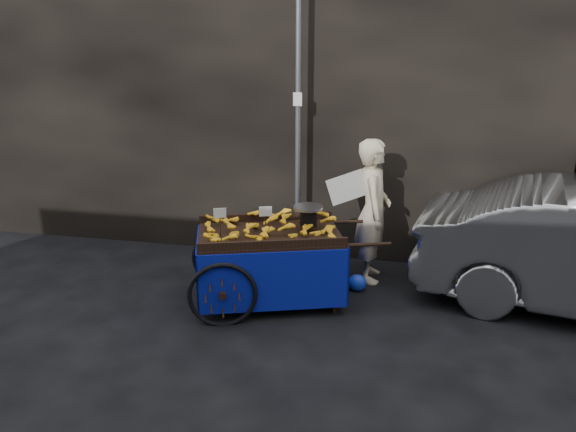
# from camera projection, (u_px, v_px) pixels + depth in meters

# --- Properties ---
(ground) EXTENTS (80.00, 80.00, 0.00)m
(ground) POSITION_uv_depth(u_px,v_px,m) (255.00, 298.00, 7.23)
(ground) COLOR black
(ground) RESTS_ON ground
(building_wall) EXTENTS (13.50, 2.00, 5.00)m
(building_wall) POSITION_uv_depth(u_px,v_px,m) (320.00, 84.00, 8.81)
(building_wall) COLOR black
(building_wall) RESTS_ON ground
(street_pole) EXTENTS (0.12, 0.10, 4.00)m
(street_pole) POSITION_uv_depth(u_px,v_px,m) (298.00, 128.00, 7.77)
(street_pole) COLOR slate
(street_pole) RESTS_ON ground
(banana_cart) EXTENTS (2.63, 1.78, 1.31)m
(banana_cart) POSITION_uv_depth(u_px,v_px,m) (265.00, 241.00, 6.93)
(banana_cart) COLOR black
(banana_cart) RESTS_ON ground
(vendor) EXTENTS (0.89, 0.75, 1.96)m
(vendor) POSITION_uv_depth(u_px,v_px,m) (373.00, 211.00, 7.53)
(vendor) COLOR beige
(vendor) RESTS_ON ground
(plastic_bag) EXTENTS (0.25, 0.20, 0.22)m
(plastic_bag) POSITION_uv_depth(u_px,v_px,m) (357.00, 283.00, 7.40)
(plastic_bag) COLOR #1A39C8
(plastic_bag) RESTS_ON ground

